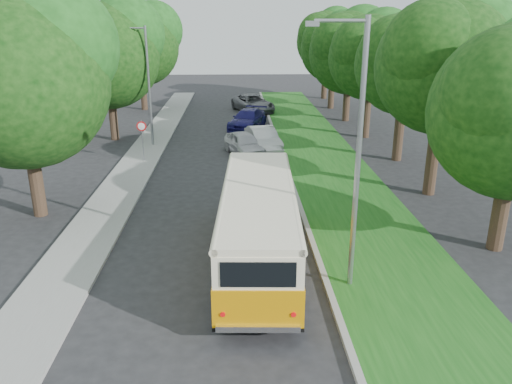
{
  "coord_description": "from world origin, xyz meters",
  "views": [
    {
      "loc": [
        0.83,
        -16.06,
        7.91
      ],
      "look_at": [
        1.58,
        2.29,
        1.5
      ],
      "focal_mm": 35.0,
      "sensor_mm": 36.0,
      "label": 1
    }
  ],
  "objects_px": {
    "lamppost_near": "(356,151)",
    "vintage_bus": "(258,226)",
    "lamppost_far": "(147,82)",
    "car_white": "(263,139)",
    "car_blue": "(248,119)",
    "car_grey": "(253,103)",
    "car_silver": "(244,144)"
  },
  "relations": [
    {
      "from": "lamppost_near",
      "to": "vintage_bus",
      "type": "height_order",
      "value": "lamppost_near"
    },
    {
      "from": "lamppost_far",
      "to": "vintage_bus",
      "type": "distance_m",
      "value": 18.14
    },
    {
      "from": "car_white",
      "to": "car_blue",
      "type": "height_order",
      "value": "car_white"
    },
    {
      "from": "vintage_bus",
      "to": "car_white",
      "type": "xyz_separation_m",
      "value": [
        1.0,
        15.44,
        -0.66
      ]
    },
    {
      "from": "car_grey",
      "to": "car_white",
      "type": "bearing_deg",
      "value": -107.55
    },
    {
      "from": "lamppost_far",
      "to": "vintage_bus",
      "type": "relative_size",
      "value": 0.81
    },
    {
      "from": "lamppost_near",
      "to": "car_white",
      "type": "xyz_separation_m",
      "value": [
        -1.67,
        17.13,
        -3.65
      ]
    },
    {
      "from": "car_silver",
      "to": "lamppost_near",
      "type": "bearing_deg",
      "value": -97.54
    },
    {
      "from": "lamppost_near",
      "to": "vintage_bus",
      "type": "distance_m",
      "value": 4.34
    },
    {
      "from": "vintage_bus",
      "to": "car_grey",
      "type": "xyz_separation_m",
      "value": [
        0.85,
        29.11,
        -0.62
      ]
    },
    {
      "from": "lamppost_far",
      "to": "car_grey",
      "type": "bearing_deg",
      "value": 60.05
    },
    {
      "from": "lamppost_far",
      "to": "car_white",
      "type": "distance_m",
      "value": 8.11
    },
    {
      "from": "car_white",
      "to": "car_grey",
      "type": "relative_size",
      "value": 0.79
    },
    {
      "from": "car_white",
      "to": "car_grey",
      "type": "bearing_deg",
      "value": 79.24
    },
    {
      "from": "car_white",
      "to": "car_grey",
      "type": "distance_m",
      "value": 13.66
    },
    {
      "from": "car_white",
      "to": "lamppost_near",
      "type": "bearing_deg",
      "value": -95.86
    },
    {
      "from": "vintage_bus",
      "to": "car_blue",
      "type": "xyz_separation_m",
      "value": [
        0.19,
        22.01,
        -0.67
      ]
    },
    {
      "from": "lamppost_near",
      "to": "car_grey",
      "type": "xyz_separation_m",
      "value": [
        -1.82,
        30.79,
        -3.6
      ]
    },
    {
      "from": "car_blue",
      "to": "car_grey",
      "type": "xyz_separation_m",
      "value": [
        0.66,
        7.09,
        0.06
      ]
    },
    {
      "from": "car_grey",
      "to": "car_blue",
      "type": "bearing_deg",
      "value": -113.51
    },
    {
      "from": "car_white",
      "to": "car_grey",
      "type": "height_order",
      "value": "car_grey"
    },
    {
      "from": "lamppost_near",
      "to": "car_white",
      "type": "bearing_deg",
      "value": 95.56
    },
    {
      "from": "car_silver",
      "to": "car_white",
      "type": "height_order",
      "value": "car_white"
    },
    {
      "from": "car_white",
      "to": "car_silver",
      "type": "bearing_deg",
      "value": -147.49
    },
    {
      "from": "car_white",
      "to": "car_blue",
      "type": "relative_size",
      "value": 0.9
    },
    {
      "from": "lamppost_far",
      "to": "car_white",
      "type": "relative_size",
      "value": 1.71
    },
    {
      "from": "lamppost_near",
      "to": "lamppost_far",
      "type": "xyz_separation_m",
      "value": [
        -8.91,
        18.5,
        -0.25
      ]
    },
    {
      "from": "car_white",
      "to": "vintage_bus",
      "type": "bearing_deg",
      "value": -105.14
    },
    {
      "from": "car_blue",
      "to": "car_grey",
      "type": "bearing_deg",
      "value": 103.88
    },
    {
      "from": "lamppost_far",
      "to": "car_grey",
      "type": "height_order",
      "value": "lamppost_far"
    },
    {
      "from": "car_silver",
      "to": "car_grey",
      "type": "bearing_deg",
      "value": 68.28
    },
    {
      "from": "car_blue",
      "to": "car_white",
      "type": "bearing_deg",
      "value": -63.76
    }
  ]
}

